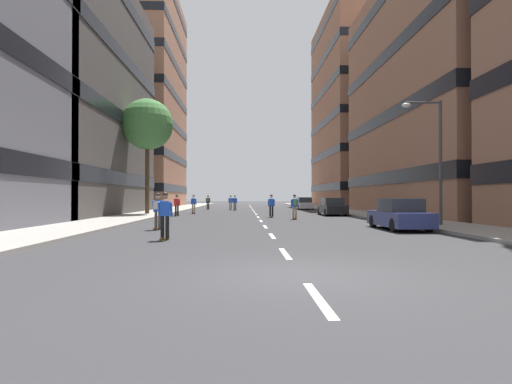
# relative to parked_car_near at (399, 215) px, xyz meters

# --- Properties ---
(ground_plane) EXTENTS (190.83, 190.83, 0.00)m
(ground_plane) POSITION_rel_parked_car_near_xyz_m (-6.45, 20.80, -0.70)
(ground_plane) COLOR #333335
(sidewalk_left) EXTENTS (3.76, 87.46, 0.14)m
(sidewalk_left) POSITION_rel_parked_car_near_xyz_m (-15.99, 24.78, -0.63)
(sidewalk_left) COLOR #9E9991
(sidewalk_left) RESTS_ON ground_plane
(sidewalk_right) EXTENTS (3.76, 87.46, 0.14)m
(sidewalk_right) POSITION_rel_parked_car_near_xyz_m (3.08, 24.78, -0.63)
(sidewalk_right) COLOR #9E9991
(sidewalk_right) RESTS_ON ground_plane
(lane_markings) EXTENTS (0.16, 72.20, 0.01)m
(lane_markings) POSITION_rel_parked_car_near_xyz_m (-6.45, 22.00, -0.70)
(lane_markings) COLOR silver
(lane_markings) RESTS_ON ground_plane
(building_left_mid) EXTENTS (15.84, 22.03, 20.84)m
(building_left_mid) POSITION_rel_parked_car_near_xyz_m (-25.73, 15.75, 9.81)
(building_left_mid) COLOR #4C4744
(building_left_mid) RESTS_ON ground_plane
(building_left_far) EXTENTS (15.84, 20.82, 32.93)m
(building_left_far) POSITION_rel_parked_car_near_xyz_m (-25.73, 42.75, 15.86)
(building_left_far) COLOR #9E6B51
(building_left_far) RESTS_ON ground_plane
(building_right_mid) EXTENTS (15.84, 24.03, 21.63)m
(building_right_mid) POSITION_rel_parked_car_near_xyz_m (12.83, 15.75, 10.21)
(building_right_mid) COLOR #9E6B51
(building_right_mid) RESTS_ON ground_plane
(building_right_far) EXTENTS (15.84, 21.80, 30.20)m
(building_right_far) POSITION_rel_parked_car_near_xyz_m (12.83, 42.75, 14.49)
(building_right_far) COLOR #9E6B51
(building_right_far) RESTS_ON ground_plane
(parked_car_near) EXTENTS (1.82, 4.40, 1.52)m
(parked_car_near) POSITION_rel_parked_car_near_xyz_m (0.00, 0.00, 0.00)
(parked_car_near) COLOR navy
(parked_car_near) RESTS_ON ground_plane
(parked_car_mid) EXTENTS (1.82, 4.40, 1.52)m
(parked_car_mid) POSITION_rel_parked_car_near_xyz_m (0.00, 30.29, 0.00)
(parked_car_mid) COLOR silver
(parked_car_mid) RESTS_ON ground_plane
(parked_car_far) EXTENTS (1.82, 4.40, 1.52)m
(parked_car_far) POSITION_rel_parked_car_near_xyz_m (0.00, 14.72, 0.00)
(parked_car_far) COLOR black
(parked_car_far) RESTS_ON ground_plane
(street_tree_near) EXTENTS (4.43, 4.43, 10.00)m
(street_tree_near) POSITION_rel_parked_car_near_xyz_m (-15.99, 15.75, 7.18)
(street_tree_near) COLOR #4C3823
(street_tree_near) RESTS_ON sidewalk_left
(streetlamp_right) EXTENTS (2.13, 0.30, 6.50)m
(streetlamp_right) POSITION_rel_parked_car_near_xyz_m (2.34, 1.26, 3.44)
(streetlamp_right) COLOR #3F3F44
(streetlamp_right) RESTS_ON sidewalk_right
(skater_0) EXTENTS (0.56, 0.92, 1.78)m
(skater_0) POSITION_rel_parked_car_near_xyz_m (-8.58, 27.37, 0.29)
(skater_0) COLOR brown
(skater_0) RESTS_ON ground_plane
(skater_1) EXTENTS (0.54, 0.91, 1.78)m
(skater_1) POSITION_rel_parked_car_near_xyz_m (-10.53, -4.39, 0.29)
(skater_1) COLOR brown
(skater_1) RESTS_ON ground_plane
(skater_2) EXTENTS (0.56, 0.92, 1.78)m
(skater_2) POSITION_rel_parked_car_near_xyz_m (-13.12, 13.94, 0.29)
(skater_2) COLOR brown
(skater_2) RESTS_ON ground_plane
(skater_3) EXTENTS (0.54, 0.91, 1.78)m
(skater_3) POSITION_rel_parked_car_near_xyz_m (-5.45, 11.42, 0.29)
(skater_3) COLOR brown
(skater_3) RESTS_ON ground_plane
(skater_4) EXTENTS (0.55, 0.92, 1.78)m
(skater_4) POSITION_rel_parked_car_near_xyz_m (-12.28, 18.31, 0.29)
(skater_4) COLOR brown
(skater_4) RESTS_ON ground_plane
(skater_5) EXTENTS (0.54, 0.91, 1.78)m
(skater_5) POSITION_rel_parked_car_near_xyz_m (-12.00, 30.46, 0.32)
(skater_5) COLOR brown
(skater_5) RESTS_ON ground_plane
(skater_6) EXTENTS (0.55, 0.92, 1.78)m
(skater_6) POSITION_rel_parked_car_near_xyz_m (-11.78, 0.22, 0.32)
(skater_6) COLOR brown
(skater_6) RESTS_ON ground_plane
(skater_7) EXTENTS (0.54, 0.91, 1.78)m
(skater_7) POSITION_rel_parked_car_near_xyz_m (-9.13, 28.85, 0.32)
(skater_7) COLOR brown
(skater_7) RESTS_ON ground_plane
(skater_8) EXTENTS (0.54, 0.91, 1.78)m
(skater_8) POSITION_rel_parked_car_near_xyz_m (-3.99, 8.80, 0.32)
(skater_8) COLOR brown
(skater_8) RESTS_ON ground_plane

